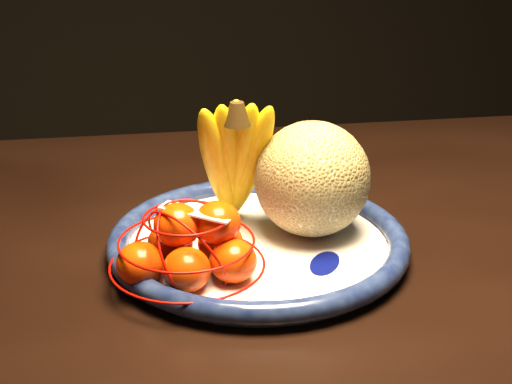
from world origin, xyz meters
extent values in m
cube|color=black|center=(0.05, -0.04, 0.73)|extent=(1.59, 1.05, 0.04)
cylinder|color=white|center=(0.14, -0.04, 0.76)|extent=(0.30, 0.30, 0.01)
torus|color=#070C36|center=(0.14, -0.04, 0.77)|extent=(0.33, 0.33, 0.02)
cylinder|color=white|center=(0.14, -0.04, 0.76)|extent=(0.15, 0.15, 0.00)
ellipsoid|color=#030A55|center=(0.19, -0.10, 0.77)|extent=(0.11, 0.12, 0.00)
ellipsoid|color=#030A55|center=(0.11, 0.04, 0.77)|extent=(0.11, 0.10, 0.00)
ellipsoid|color=#030A55|center=(0.04, -0.04, 0.77)|extent=(0.10, 0.09, 0.00)
sphere|color=olive|center=(0.20, -0.02, 0.83)|extent=(0.13, 0.13, 0.13)
ellipsoid|color=yellow|center=(0.11, 0.02, 0.85)|extent=(0.09, 0.10, 0.16)
ellipsoid|color=yellow|center=(0.12, 0.02, 0.85)|extent=(0.07, 0.10, 0.17)
ellipsoid|color=yellow|center=(0.12, 0.02, 0.85)|extent=(0.04, 0.09, 0.17)
ellipsoid|color=yellow|center=(0.13, 0.01, 0.85)|extent=(0.05, 0.10, 0.17)
ellipsoid|color=yellow|center=(0.14, 0.01, 0.85)|extent=(0.07, 0.10, 0.16)
cone|color=black|center=(0.12, 0.02, 0.92)|extent=(0.03, 0.03, 0.03)
ellipsoid|color=#EE4400|center=(0.00, -0.09, 0.79)|extent=(0.05, 0.05, 0.04)
ellipsoid|color=#EE4400|center=(0.05, -0.12, 0.79)|extent=(0.05, 0.05, 0.04)
ellipsoid|color=#EE4400|center=(0.09, -0.11, 0.79)|extent=(0.05, 0.05, 0.04)
ellipsoid|color=#EE4400|center=(0.04, -0.06, 0.79)|extent=(0.05, 0.05, 0.04)
ellipsoid|color=#EE4400|center=(0.09, -0.07, 0.79)|extent=(0.05, 0.05, 0.04)
ellipsoid|color=#EE4400|center=(0.04, -0.09, 0.82)|extent=(0.05, 0.05, 0.04)
ellipsoid|color=#EE4400|center=(0.08, -0.09, 0.82)|extent=(0.05, 0.05, 0.04)
torus|color=#B50903|center=(0.05, -0.09, 0.78)|extent=(0.20, 0.20, 0.00)
torus|color=#B50903|center=(0.05, -0.09, 0.81)|extent=(0.17, 0.17, 0.00)
torus|color=#B50903|center=(0.05, -0.09, 0.83)|extent=(0.11, 0.11, 0.00)
torus|color=#B50903|center=(0.05, -0.09, 0.79)|extent=(0.11, 0.05, 0.10)
torus|color=#B50903|center=(0.05, -0.09, 0.79)|extent=(0.09, 0.12, 0.10)
torus|color=#B50903|center=(0.05, -0.09, 0.79)|extent=(0.10, 0.12, 0.10)
cube|color=white|center=(0.06, -0.09, 0.84)|extent=(0.08, 0.06, 0.01)
camera|label=1|loc=(-0.06, -0.78, 1.15)|focal=55.00mm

